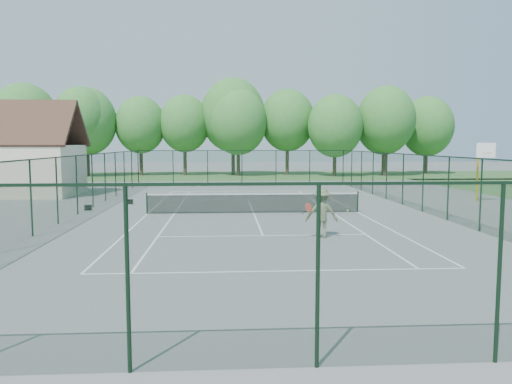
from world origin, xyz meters
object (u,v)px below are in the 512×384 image
basketball_goal (482,160)px  sports_bag_a (88,208)px  tennis_net (254,202)px  tennis_player (322,213)px

basketball_goal → sports_bag_a: bearing=-173.6°
tennis_net → tennis_player: size_ratio=5.46×
tennis_net → tennis_player: 7.30m
tennis_net → sports_bag_a: 9.04m
tennis_net → tennis_player: (2.22, -6.95, 0.39)m
basketball_goal → tennis_player: size_ratio=1.80×
basketball_goal → sports_bag_a: 23.56m
tennis_net → basketball_goal: bearing=16.2°
tennis_net → basketball_goal: 15.13m
tennis_net → sports_bag_a: size_ratio=29.99×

